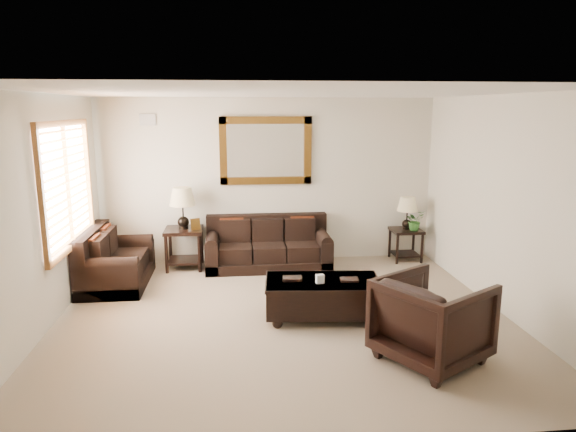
{
  "coord_description": "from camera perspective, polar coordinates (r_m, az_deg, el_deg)",
  "views": [
    {
      "loc": [
        -0.56,
        -5.91,
        2.52
      ],
      "look_at": [
        0.12,
        0.6,
        1.15
      ],
      "focal_mm": 32.0,
      "sensor_mm": 36.0,
      "label": 1
    }
  ],
  "objects": [
    {
      "name": "room",
      "position": [
        6.06,
        -0.58,
        0.69
      ],
      "size": [
        5.51,
        5.01,
        2.71
      ],
      "color": "#83755A",
      "rests_on": "ground"
    },
    {
      "name": "window",
      "position": [
        7.21,
        -23.24,
        3.13
      ],
      "size": [
        0.07,
        1.96,
        1.66
      ],
      "color": "white",
      "rests_on": "room"
    },
    {
      "name": "mirror",
      "position": [
        8.42,
        -2.49,
        7.26
      ],
      "size": [
        1.5,
        0.06,
        1.1
      ],
      "color": "#44290D",
      "rests_on": "room"
    },
    {
      "name": "air_vent",
      "position": [
        8.5,
        -15.33,
        10.28
      ],
      "size": [
        0.25,
        0.02,
        0.18
      ],
      "primitive_type": "cube",
      "color": "#999999",
      "rests_on": "room"
    },
    {
      "name": "sofa",
      "position": [
        8.34,
        -2.24,
        -3.65
      ],
      "size": [
        1.98,
        0.86,
        0.81
      ],
      "color": "black",
      "rests_on": "room"
    },
    {
      "name": "loveseat",
      "position": [
        7.91,
        -18.88,
        -5.09
      ],
      "size": [
        0.87,
        1.47,
        0.83
      ],
      "rotation": [
        0.0,
        0.0,
        1.57
      ],
      "color": "black",
      "rests_on": "room"
    },
    {
      "name": "end_table_left",
      "position": [
        8.29,
        -11.57,
        -0.01
      ],
      "size": [
        0.6,
        0.6,
        1.31
      ],
      "color": "black",
      "rests_on": "room"
    },
    {
      "name": "end_table_right",
      "position": [
        8.81,
        13.06,
        -0.36
      ],
      "size": [
        0.49,
        0.49,
        1.08
      ],
      "color": "black",
      "rests_on": "room"
    },
    {
      "name": "coffee_table",
      "position": [
        6.37,
        3.86,
        -8.64
      ],
      "size": [
        1.46,
        0.87,
        0.59
      ],
      "rotation": [
        0.0,
        0.0,
        -0.09
      ],
      "color": "black",
      "rests_on": "room"
    },
    {
      "name": "armchair",
      "position": [
        5.45,
        15.74,
        -10.65
      ],
      "size": [
        1.23,
        1.25,
        0.96
      ],
      "primitive_type": "imported",
      "rotation": [
        0.0,
        0.0,
        2.12
      ],
      "color": "black",
      "rests_on": "floor"
    },
    {
      "name": "potted_plant",
      "position": [
        8.77,
        13.9,
        -0.72
      ],
      "size": [
        0.4,
        0.42,
        0.26
      ],
      "primitive_type": "imported",
      "rotation": [
        0.0,
        0.0,
        0.38
      ],
      "color": "#27581E",
      "rests_on": "end_table_right"
    }
  ]
}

